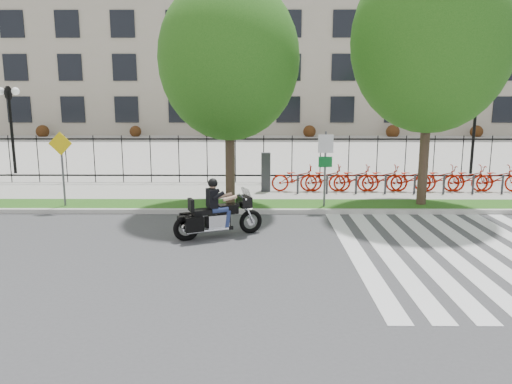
{
  "coord_description": "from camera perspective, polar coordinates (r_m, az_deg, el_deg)",
  "views": [
    {
      "loc": [
        -0.19,
        -11.8,
        3.82
      ],
      "look_at": [
        -0.29,
        3.0,
        0.94
      ],
      "focal_mm": 35.0,
      "sensor_mm": 36.0,
      "label": 1
    }
  ],
  "objects": [
    {
      "name": "office_building",
      "position": [
        57.05,
        0.58,
        17.21
      ],
      "size": [
        60.0,
        21.9,
        20.15
      ],
      "color": "#A59C85",
      "rests_on": "ground"
    },
    {
      "name": "plaza",
      "position": [
        36.99,
        0.66,
        5.17
      ],
      "size": [
        80.0,
        34.0,
        0.1
      ],
      "primitive_type": "cube",
      "color": "gray",
      "rests_on": "ground"
    },
    {
      "name": "street_tree_2",
      "position": [
        17.73,
        19.41,
        15.99
      ],
      "size": [
        5.19,
        5.19,
        8.38
      ],
      "color": "#3E2C22",
      "rests_on": "grass_verge"
    },
    {
      "name": "lamp_post_right",
      "position": [
        25.9,
        23.83,
        8.74
      ],
      "size": [
        1.06,
        0.7,
        4.25
      ],
      "color": "black",
      "rests_on": "ground"
    },
    {
      "name": "crosswalk_stripes",
      "position": [
        13.38,
        22.52,
        -6.4
      ],
      "size": [
        5.7,
        8.0,
        0.01
      ],
      "primitive_type": null,
      "color": "silver",
      "rests_on": "ground"
    },
    {
      "name": "ground",
      "position": [
        12.4,
        1.24,
        -6.91
      ],
      "size": [
        120.0,
        120.0,
        0.0
      ],
      "primitive_type": "plane",
      "color": "#3D3E40",
      "rests_on": "ground"
    },
    {
      "name": "motorcycle_rider",
      "position": [
        13.6,
        -4.33,
        -2.46
      ],
      "size": [
        2.39,
        1.33,
        1.97
      ],
      "color": "black",
      "rests_on": "ground"
    },
    {
      "name": "iron_fence",
      "position": [
        21.17,
        0.88,
        3.78
      ],
      "size": [
        30.0,
        0.06,
        2.0
      ],
      "primitive_type": null,
      "color": "black",
      "rests_on": "sidewalk"
    },
    {
      "name": "sign_pole_warning",
      "position": [
        17.76,
        -21.32,
        3.56
      ],
      "size": [
        0.78,
        0.09,
        2.49
      ],
      "color": "#59595B",
      "rests_on": "grass_verge"
    },
    {
      "name": "sidewalk",
      "position": [
        19.61,
        0.92,
        0.02
      ],
      "size": [
        60.0,
        3.5,
        0.15
      ],
      "primitive_type": "cube",
      "color": "gray",
      "rests_on": "ground"
    },
    {
      "name": "lamp_post_left",
      "position": [
        26.57,
        -26.34,
        8.58
      ],
      "size": [
        1.06,
        0.7,
        4.25
      ],
      "color": "black",
      "rests_on": "ground"
    },
    {
      "name": "grass_verge",
      "position": [
        17.16,
        0.99,
        -1.58
      ],
      "size": [
        60.0,
        1.5,
        0.15
      ],
      "primitive_type": "cube",
      "color": "#204812",
      "rests_on": "ground"
    },
    {
      "name": "curb",
      "position": [
        16.33,
        1.03,
        -2.23
      ],
      "size": [
        60.0,
        0.2,
        0.15
      ],
      "primitive_type": "cube",
      "color": "#B3B1A8",
      "rests_on": "ground"
    },
    {
      "name": "sign_pole_regulatory",
      "position": [
        16.65,
        7.93,
        3.75
      ],
      "size": [
        0.5,
        0.09,
        2.5
      ],
      "color": "#59595B",
      "rests_on": "grass_verge"
    },
    {
      "name": "street_tree_1",
      "position": [
        16.82,
        -3.1,
        14.91
      ],
      "size": [
        4.62,
        4.62,
        7.48
      ],
      "color": "#3E2C22",
      "rests_on": "grass_verge"
    },
    {
      "name": "bike_share_station",
      "position": [
        19.96,
        15.61,
        1.52
      ],
      "size": [
        10.05,
        0.88,
        1.5
      ],
      "color": "#2D2D33",
      "rests_on": "sidewalk"
    }
  ]
}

